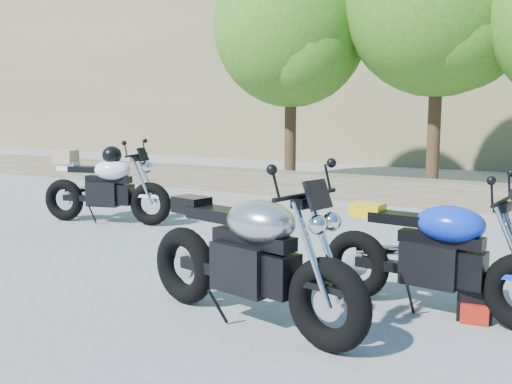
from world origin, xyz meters
TOP-DOWN VIEW (x-y plane):
  - ground at (0.00, 0.00)m, footprint 90.00×90.00m
  - stone_wall at (0.00, 5.50)m, footprint 22.00×0.55m
  - tree_decid_left at (-2.39, 7.14)m, footprint 3.67×3.67m
  - tree_decid_mid at (0.91, 7.54)m, footprint 4.08×4.08m
  - silver_bike at (1.46, -1.23)m, footprint 2.29×0.80m
  - white_bike at (-2.77, 1.36)m, footprint 2.17×0.85m
  - blue_bike at (2.70, -0.20)m, footprint 2.12×0.67m
  - backpack at (3.04, -0.17)m, footprint 0.31×0.28m

SIDE VIEW (x-z plane):
  - ground at x=0.00m, z-range 0.00..0.00m
  - backpack at x=3.04m, z-range -0.01..0.38m
  - stone_wall at x=0.00m, z-range 0.00..0.50m
  - blue_bike at x=2.70m, z-range -0.01..1.05m
  - silver_bike at x=1.46m, z-range -0.02..1.14m
  - white_bike at x=-2.77m, z-range -0.01..1.21m
  - tree_decid_left at x=-2.39m, z-range 0.83..6.44m
  - tree_decid_mid at x=0.91m, z-range 0.92..7.16m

